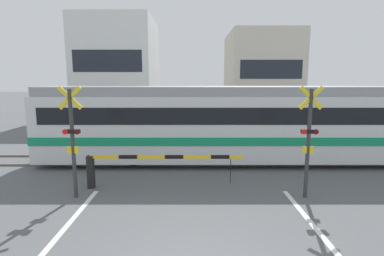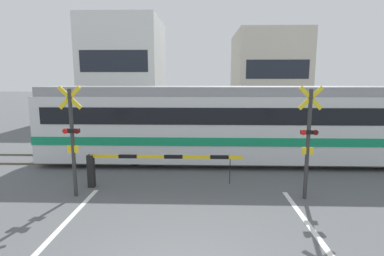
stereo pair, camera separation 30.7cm
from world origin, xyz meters
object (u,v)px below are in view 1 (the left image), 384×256
crossing_signal_left (74,137)px  pedestrian (181,121)px  crossing_barrier_far (226,131)px  crossing_barrier_near (137,163)px  crossing_signal_right (310,137)px  commuter_train (285,122)px

crossing_signal_left → pedestrian: crossing_signal_left is taller
pedestrian → crossing_barrier_far: bearing=-51.8°
crossing_barrier_near → crossing_signal_left: (-1.66, -0.77, 0.99)m
crossing_barrier_near → crossing_barrier_far: size_ratio=1.00×
crossing_barrier_far → pedestrian: (-2.44, 3.11, 0.07)m
crossing_signal_left → crossing_signal_right: same height
commuter_train → crossing_barrier_near: 6.54m
crossing_barrier_far → crossing_signal_right: crossing_signal_right is taller
crossing_barrier_far → crossing_signal_right: bearing=-76.5°
crossing_signal_left → crossing_signal_right: bearing=0.0°
crossing_barrier_far → crossing_signal_left: (-5.12, -6.92, 0.99)m
crossing_barrier_near → crossing_signal_left: bearing=-155.1°
crossing_barrier_near → pedestrian: 9.31m
crossing_signal_right → pedestrian: size_ratio=2.10×
commuter_train → crossing_signal_left: crossing_signal_left is taller
crossing_signal_right → pedestrian: bearing=112.2°
commuter_train → crossing_barrier_near: (-5.63, -3.21, -0.88)m
crossing_barrier_near → crossing_barrier_far: bearing=60.6°
crossing_signal_left → pedestrian: 10.42m
crossing_barrier_near → crossing_signal_right: 5.27m
commuter_train → crossing_barrier_near: commuter_train is taller
commuter_train → pedestrian: 7.65m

